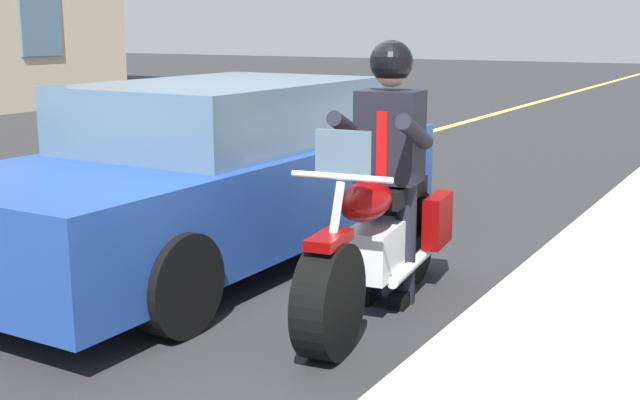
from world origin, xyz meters
name	(u,v)px	position (x,y,z in m)	size (l,w,h in m)	color
ground_plane	(241,267)	(0.00, 0.00, 0.00)	(80.00, 80.00, 0.00)	#28282B
lane_center_stripe	(60,234)	(0.00, -2.00, 0.01)	(60.00, 0.16, 0.01)	#E5DB4C
motorcycle_main	(379,243)	(0.33, 1.35, 0.45)	(2.22, 0.78, 1.26)	black
rider_main	(389,150)	(0.14, 1.32, 1.04)	(0.67, 0.61, 1.74)	black
car_silver	(217,172)	(-0.16, -0.33, 0.69)	(4.60, 1.92, 1.40)	navy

